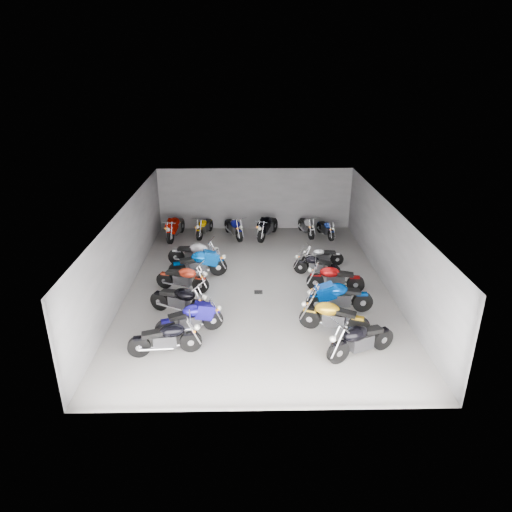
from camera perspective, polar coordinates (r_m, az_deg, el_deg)
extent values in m
plane|color=gray|center=(17.95, 0.26, -3.82)|extent=(14.00, 14.00, 0.00)
cube|color=gray|center=(23.94, -0.12, 7.14)|extent=(10.00, 0.10, 3.20)
cube|color=gray|center=(17.90, -15.95, 0.78)|extent=(0.10, 14.00, 3.20)
cube|color=gray|center=(18.11, 16.30, 1.00)|extent=(0.10, 14.00, 3.20)
cube|color=#232326|center=(16.76, 0.28, 6.08)|extent=(10.00, 14.00, 0.04)
cube|color=black|center=(17.50, 0.30, -4.53)|extent=(0.32, 0.32, 0.01)
cylinder|color=black|center=(14.10, -8.15, -10.55)|extent=(0.68, 0.24, 0.67)
cylinder|color=black|center=(14.17, -14.42, -10.92)|extent=(0.69, 0.26, 0.67)
cube|color=#2D2D30|center=(14.05, -11.32, -10.39)|extent=(0.72, 0.42, 0.42)
ellipsoid|color=black|center=(13.87, -10.47, -9.17)|extent=(0.77, 0.53, 0.38)
cube|color=black|center=(13.92, -12.82, -9.46)|extent=(0.68, 0.39, 0.19)
cylinder|color=black|center=(15.09, -5.42, -7.97)|extent=(0.68, 0.37, 0.68)
cylinder|color=black|center=(14.81, -11.20, -8.98)|extent=(0.69, 0.39, 0.68)
cube|color=#2D2D30|center=(14.88, -8.30, -8.13)|extent=(0.76, 0.54, 0.42)
ellipsoid|color=navy|center=(14.75, -7.49, -6.84)|extent=(0.83, 0.65, 0.38)
cube|color=black|center=(14.67, -9.66, -7.35)|extent=(0.71, 0.51, 0.19)
cylinder|color=black|center=(15.74, -7.10, -6.63)|extent=(0.70, 0.41, 0.70)
cylinder|color=black|center=(16.50, -11.93, -5.51)|extent=(0.71, 0.43, 0.70)
cube|color=#2D2D30|center=(16.05, -9.60, -5.72)|extent=(0.78, 0.58, 0.44)
ellipsoid|color=black|center=(15.78, -8.94, -4.77)|extent=(0.86, 0.70, 0.39)
cube|color=black|center=(16.09, -10.74, -4.51)|extent=(0.73, 0.55, 0.20)
cylinder|color=black|center=(17.45, -6.94, -3.60)|extent=(0.67, 0.32, 0.66)
cylinder|color=black|center=(18.04, -11.32, -2.99)|extent=(0.67, 0.34, 0.66)
cube|color=#2D2D30|center=(17.69, -9.19, -2.99)|extent=(0.73, 0.49, 0.41)
ellipsoid|color=#AA2A16|center=(17.46, -8.58, -2.11)|extent=(0.79, 0.60, 0.37)
cube|color=black|center=(17.70, -10.21, -2.02)|extent=(0.68, 0.46, 0.19)
cylinder|color=black|center=(18.81, -4.76, -1.38)|extent=(0.75, 0.31, 0.73)
cylinder|color=black|center=(18.65, -9.79, -1.86)|extent=(0.75, 0.33, 0.73)
cube|color=#2D2D30|center=(18.67, -7.28, -1.30)|extent=(0.80, 0.50, 0.46)
ellipsoid|color=#003E97|center=(18.55, -6.56, -0.19)|extent=(0.86, 0.62, 0.41)
cube|color=black|center=(18.51, -8.45, -0.50)|extent=(0.75, 0.47, 0.21)
cylinder|color=black|center=(19.60, -5.56, -0.43)|extent=(0.72, 0.28, 0.70)
cylinder|color=black|center=(20.08, -9.93, -0.10)|extent=(0.72, 0.30, 0.70)
cube|color=#2D2D30|center=(19.78, -7.79, 0.03)|extent=(0.76, 0.47, 0.44)
ellipsoid|color=silver|center=(19.58, -7.17, 0.93)|extent=(0.82, 0.58, 0.39)
cube|color=black|center=(19.78, -8.80, 0.92)|extent=(0.72, 0.44, 0.20)
cylinder|color=black|center=(13.67, 10.22, -11.75)|extent=(0.71, 0.43, 0.71)
cylinder|color=black|center=(14.56, 15.50, -9.94)|extent=(0.72, 0.45, 0.71)
cube|color=#2D2D30|center=(14.04, 12.99, -10.45)|extent=(0.80, 0.61, 0.45)
ellipsoid|color=black|center=(13.72, 12.31, -9.48)|extent=(0.88, 0.72, 0.40)
cube|color=black|center=(14.08, 14.27, -8.98)|extent=(0.75, 0.57, 0.20)
cylinder|color=black|center=(15.20, 6.74, -7.75)|extent=(0.71, 0.37, 0.70)
cylinder|color=black|center=(15.01, 12.72, -8.61)|extent=(0.71, 0.39, 0.70)
cube|color=#2D2D30|center=(15.03, 9.74, -7.83)|extent=(0.78, 0.55, 0.44)
ellipsoid|color=#C08C16|center=(14.89, 8.91, -6.53)|extent=(0.85, 0.67, 0.39)
cube|color=black|center=(14.84, 11.15, -7.00)|extent=(0.73, 0.52, 0.20)
cylinder|color=black|center=(16.10, 7.51, -5.88)|extent=(0.73, 0.18, 0.72)
cylinder|color=black|center=(16.48, 13.15, -5.61)|extent=(0.73, 0.20, 0.72)
cube|color=#2D2D30|center=(16.22, 10.39, -5.40)|extent=(0.75, 0.37, 0.45)
ellipsoid|color=#00308E|center=(16.00, 9.61, -4.29)|extent=(0.79, 0.48, 0.41)
cube|color=black|center=(16.16, 11.72, -4.35)|extent=(0.70, 0.35, 0.21)
cylinder|color=black|center=(17.69, 7.41, -3.23)|extent=(0.69, 0.24, 0.67)
cylinder|color=black|center=(17.77, 12.34, -3.46)|extent=(0.69, 0.26, 0.67)
cube|color=#2D2D30|center=(17.67, 9.90, -3.04)|extent=(0.72, 0.41, 0.42)
ellipsoid|color=maroon|center=(17.52, 9.22, -2.01)|extent=(0.77, 0.52, 0.38)
cube|color=black|center=(17.57, 11.06, -2.22)|extent=(0.68, 0.39, 0.19)
cylinder|color=black|center=(19.01, 5.61, -1.36)|extent=(0.60, 0.34, 0.60)
cylinder|color=black|center=(18.74, 9.61, -1.95)|extent=(0.61, 0.35, 0.60)
cube|color=#2D2D30|center=(18.83, 7.61, -1.39)|extent=(0.67, 0.49, 0.37)
ellipsoid|color=black|center=(18.75, 7.05, -0.47)|extent=(0.73, 0.58, 0.34)
cube|color=black|center=(18.67, 8.54, -0.79)|extent=(0.63, 0.46, 0.17)
cylinder|color=black|center=(19.70, 6.53, -0.57)|extent=(0.57, 0.17, 0.56)
cylinder|color=black|center=(20.03, 10.09, -0.38)|extent=(0.58, 0.19, 0.56)
cube|color=#2D2D30|center=(19.82, 8.34, -0.24)|extent=(0.60, 0.32, 0.35)
ellipsoid|color=silver|center=(19.67, 7.84, 0.49)|extent=(0.63, 0.42, 0.32)
cube|color=black|center=(19.80, 9.16, 0.46)|extent=(0.56, 0.30, 0.16)
cylinder|color=black|center=(22.48, -10.66, 2.39)|extent=(0.28, 0.74, 0.73)
cylinder|color=black|center=(23.95, -9.37, 3.75)|extent=(0.30, 0.75, 0.73)
cube|color=#2D2D30|center=(23.17, -10.01, 3.35)|extent=(0.47, 0.79, 0.46)
ellipsoid|color=#AB0A02|center=(22.83, -10.27, 4.01)|extent=(0.59, 0.84, 0.41)
cube|color=black|center=(23.40, -9.78, 4.39)|extent=(0.44, 0.74, 0.21)
cylinder|color=black|center=(22.72, -7.07, 2.70)|extent=(0.30, 0.64, 0.62)
cylinder|color=black|center=(23.96, -5.82, 3.82)|extent=(0.31, 0.64, 0.62)
cube|color=#2D2D30|center=(23.31, -6.44, 3.50)|extent=(0.46, 0.69, 0.39)
ellipsoid|color=#E8A500|center=(23.02, -6.67, 4.06)|extent=(0.56, 0.75, 0.35)
cube|color=black|center=(23.50, -6.19, 4.37)|extent=(0.43, 0.65, 0.18)
cylinder|color=black|center=(22.38, -2.11, 2.60)|extent=(0.38, 0.66, 0.66)
cylinder|color=black|center=(23.70, -3.49, 3.73)|extent=(0.40, 0.67, 0.66)
cube|color=#2D2D30|center=(23.01, -2.82, 3.42)|extent=(0.55, 0.74, 0.41)
ellipsoid|color=navy|center=(22.70, -2.63, 4.04)|extent=(0.66, 0.81, 0.37)
cube|color=black|center=(23.20, -3.14, 4.34)|extent=(0.51, 0.69, 0.19)
cylinder|color=black|center=(22.26, 0.68, 2.58)|extent=(0.43, 0.72, 0.73)
cylinder|color=black|center=(23.70, 2.21, 3.83)|extent=(0.45, 0.73, 0.73)
cube|color=#2D2D30|center=(22.94, 1.47, 3.49)|extent=(0.61, 0.81, 0.45)
ellipsoid|color=black|center=(22.60, 1.24, 4.17)|extent=(0.73, 0.89, 0.41)
cube|color=black|center=(23.15, 1.81, 4.51)|extent=(0.57, 0.76, 0.21)
cylinder|color=black|center=(22.82, 6.90, 2.79)|extent=(0.27, 0.63, 0.62)
cylinder|color=black|center=(24.06, 5.69, 3.90)|extent=(0.29, 0.64, 0.62)
cube|color=#2D2D30|center=(23.41, 6.29, 3.59)|extent=(0.43, 0.68, 0.39)
ellipsoid|color=silver|center=(23.12, 6.51, 4.15)|extent=(0.54, 0.73, 0.35)
cube|color=black|center=(23.60, 6.05, 4.45)|extent=(0.41, 0.64, 0.18)
cylinder|color=black|center=(22.79, 9.38, 2.55)|extent=(0.27, 0.58, 0.57)
cylinder|color=black|center=(23.87, 8.01, 3.57)|extent=(0.29, 0.58, 0.57)
cube|color=#2D2D30|center=(23.30, 8.69, 3.27)|extent=(0.42, 0.63, 0.35)
ellipsoid|color=#1B379C|center=(23.05, 8.94, 3.78)|extent=(0.51, 0.68, 0.32)
cube|color=black|center=(23.46, 8.42, 4.07)|extent=(0.39, 0.59, 0.16)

